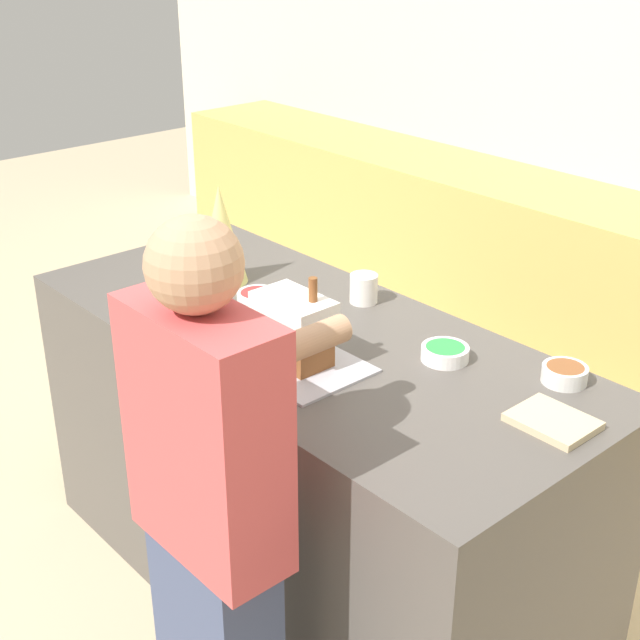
# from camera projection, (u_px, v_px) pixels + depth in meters

# --- Properties ---
(ground_plane) EXTENTS (12.00, 12.00, 0.00)m
(ground_plane) POSITION_uv_depth(u_px,v_px,m) (307.00, 581.00, 3.06)
(ground_plane) COLOR #C6B28E
(back_cabinet_block) EXTENTS (6.00, 0.60, 0.90)m
(back_cabinet_block) POSITION_uv_depth(u_px,v_px,m) (628.00, 309.00, 4.02)
(back_cabinet_block) COLOR tan
(back_cabinet_block) RESTS_ON ground_plane
(kitchen_island) EXTENTS (1.89, 0.83, 0.96)m
(kitchen_island) POSITION_uv_depth(u_px,v_px,m) (306.00, 465.00, 2.85)
(kitchen_island) COLOR #514C47
(kitchen_island) RESTS_ON ground_plane
(baking_tray) EXTENTS (0.40, 0.29, 0.01)m
(baking_tray) POSITION_uv_depth(u_px,v_px,m) (294.00, 361.00, 2.47)
(baking_tray) COLOR #B2B2BC
(baking_tray) RESTS_ON kitchen_island
(gingerbread_house) EXTENTS (0.22, 0.14, 0.26)m
(gingerbread_house) POSITION_uv_depth(u_px,v_px,m) (294.00, 327.00, 2.42)
(gingerbread_house) COLOR brown
(gingerbread_house) RESTS_ON baking_tray
(decorative_tree) EXTENTS (0.17, 0.17, 0.33)m
(decorative_tree) POSITION_uv_depth(u_px,v_px,m) (221.00, 234.00, 2.93)
(decorative_tree) COLOR #DBD675
(decorative_tree) RESTS_ON kitchen_island
(candy_bowl_near_tray_left) EXTENTS (0.13, 0.13, 0.04)m
(candy_bowl_near_tray_left) POSITION_uv_depth(u_px,v_px,m) (258.00, 297.00, 2.82)
(candy_bowl_near_tray_left) COLOR silver
(candy_bowl_near_tray_left) RESTS_ON kitchen_island
(candy_bowl_far_right) EXTENTS (0.13, 0.13, 0.04)m
(candy_bowl_far_right) POSITION_uv_depth(u_px,v_px,m) (445.00, 353.00, 2.48)
(candy_bowl_far_right) COLOR white
(candy_bowl_far_right) RESTS_ON kitchen_island
(candy_bowl_center_rear) EXTENTS (0.12, 0.12, 0.05)m
(candy_bowl_center_rear) POSITION_uv_depth(u_px,v_px,m) (565.00, 373.00, 2.36)
(candy_bowl_center_rear) COLOR silver
(candy_bowl_center_rear) RESTS_ON kitchen_island
(candy_bowl_front_corner) EXTENTS (0.09, 0.09, 0.05)m
(candy_bowl_front_corner) POSITION_uv_depth(u_px,v_px,m) (200.00, 250.00, 3.19)
(candy_bowl_front_corner) COLOR silver
(candy_bowl_front_corner) RESTS_ON kitchen_island
(cookbook) EXTENTS (0.19, 0.16, 0.02)m
(cookbook) POSITION_uv_depth(u_px,v_px,m) (553.00, 421.00, 2.17)
(cookbook) COLOR #CCB78C
(cookbook) RESTS_ON kitchen_island
(mug) EXTENTS (0.09, 0.09, 0.09)m
(mug) POSITION_uv_depth(u_px,v_px,m) (364.00, 289.00, 2.82)
(mug) COLOR white
(mug) RESTS_ON kitchen_island
(person) EXTENTS (0.41, 0.51, 1.56)m
(person) POSITION_uv_depth(u_px,v_px,m) (213.00, 526.00, 2.06)
(person) COLOR #424C6B
(person) RESTS_ON ground_plane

